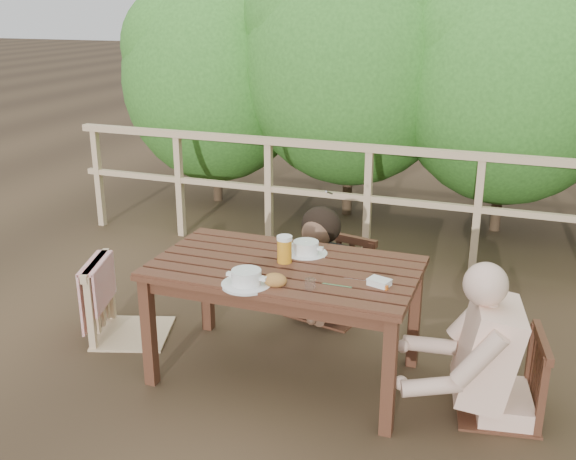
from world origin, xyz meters
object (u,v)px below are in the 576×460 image
(soup_near, at_px, (246,278))
(soup_far, at_px, (306,248))
(table, at_px, (285,322))
(chair_right, at_px, (504,339))
(chair_left, at_px, (128,266))
(butter_tub, at_px, (379,283))
(beer_glass, at_px, (285,250))
(chair_far, at_px, (331,247))
(tumbler, at_px, (310,285))
(woman, at_px, (332,229))
(diner_right, at_px, (516,294))
(bread_roll, at_px, (275,280))

(soup_near, relative_size, soup_far, 1.05)
(table, height_order, chair_right, chair_right)
(soup_near, bearing_deg, chair_right, 15.10)
(chair_left, bearing_deg, chair_right, -110.09)
(butter_tub, bearing_deg, beer_glass, -176.01)
(chair_right, xyz_separation_m, soup_near, (-1.32, -0.36, 0.30))
(chair_far, relative_size, soup_near, 3.69)
(chair_right, bearing_deg, beer_glass, -99.42)
(soup_near, distance_m, soup_far, 0.56)
(soup_near, relative_size, tumbler, 4.00)
(woman, height_order, beer_glass, woman)
(woman, distance_m, butter_tub, 1.17)
(chair_right, relative_size, woman, 0.71)
(soup_far, xyz_separation_m, tumbler, (0.19, -0.49, -0.01))
(soup_far, relative_size, tumbler, 3.81)
(table, distance_m, butter_tub, 0.69)
(tumbler, bearing_deg, soup_near, -171.10)
(chair_right, distance_m, diner_right, 0.27)
(diner_right, relative_size, soup_near, 5.27)
(chair_far, xyz_separation_m, tumbler, (0.23, -1.17, 0.23))
(chair_far, xyz_separation_m, soup_far, (0.04, -0.68, 0.24))
(diner_right, relative_size, bread_roll, 11.09)
(table, bearing_deg, bread_roll, -79.87)
(butter_tub, bearing_deg, table, -173.22)
(chair_far, distance_m, bread_roll, 1.20)
(beer_glass, height_order, tumbler, beer_glass)
(chair_far, bearing_deg, soup_near, -82.47)
(beer_glass, relative_size, butter_tub, 1.48)
(table, height_order, diner_right, diner_right)
(soup_near, height_order, beer_glass, beer_glass)
(soup_far, bearing_deg, butter_tub, -31.79)
(chair_left, xyz_separation_m, chair_right, (2.35, -0.08, -0.05))
(chair_right, xyz_separation_m, bread_roll, (-1.17, -0.31, 0.29))
(table, relative_size, tumbler, 22.34)
(chair_left, height_order, bread_roll, chair_left)
(chair_right, xyz_separation_m, tumbler, (-0.98, -0.30, 0.29))
(chair_far, bearing_deg, table, -78.09)
(chair_left, bearing_deg, diner_right, -110.06)
(chair_left, bearing_deg, soup_near, -130.94)
(table, height_order, butter_tub, butter_tub)
(bread_roll, xyz_separation_m, butter_tub, (0.52, 0.18, -0.01))
(chair_left, xyz_separation_m, soup_near, (1.03, -0.43, 0.25))
(chair_right, distance_m, bread_roll, 1.25)
(soup_far, distance_m, bread_roll, 0.50)
(chair_far, height_order, chair_right, chair_far)
(tumbler, height_order, butter_tub, tumbler)
(chair_right, xyz_separation_m, beer_glass, (-1.23, -0.00, 0.34))
(chair_far, relative_size, tumbler, 14.78)
(chair_far, relative_size, chair_right, 1.12)
(chair_left, relative_size, bread_roll, 7.73)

